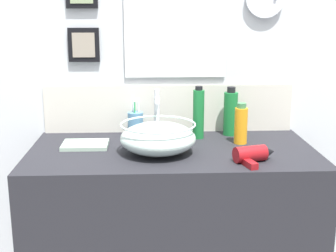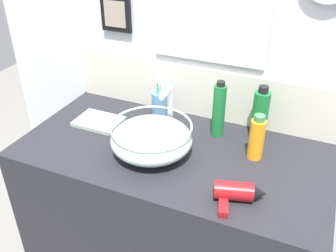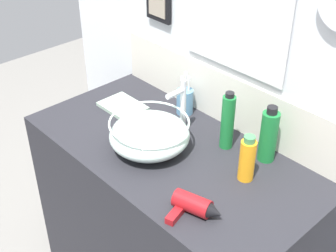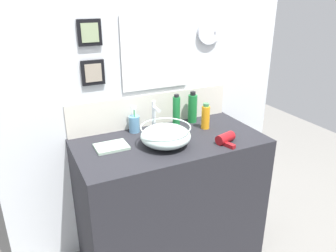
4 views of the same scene
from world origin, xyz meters
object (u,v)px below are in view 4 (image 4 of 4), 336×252
Objects in this scene: lotion_bottle at (206,117)px; shampoo_bottle at (176,112)px; toothbrush_cup at (134,124)px; spray_bottle at (192,108)px; hair_drier at (227,138)px; faucet at (154,117)px; glass_bowl_sink at (166,136)px; hand_towel at (111,147)px.

shampoo_bottle is (-0.17, 0.10, 0.03)m from lotion_bottle.
spray_bottle is (0.44, -0.01, 0.05)m from toothbrush_cup.
hair_drier is 0.98× the size of lotion_bottle.
lotion_bottle is (0.46, -0.15, 0.03)m from toothbrush_cup.
faucet is 1.25× the size of toothbrush_cup.
glass_bowl_sink is 0.30m from shampoo_bottle.
hair_drier is at bearing -87.03° from spray_bottle.
faucet is at bearing -162.65° from shampoo_bottle.
hair_drier is 0.26m from lotion_bottle.
hand_towel is at bearing -165.80° from spray_bottle.
hand_towel is (-0.31, 0.11, -0.06)m from glass_bowl_sink.
lotion_bottle is at bearing -5.74° from faucet.
hair_drier is (0.36, -0.29, -0.10)m from faucet.
glass_bowl_sink is 1.29× the size of shampoo_bottle.
faucet reaches higher than lotion_bottle.
spray_bottle is 1.17× the size of hand_towel.
shampoo_bottle is at bearing -11.41° from toothbrush_cup.
spray_bottle is (-0.02, 0.14, 0.02)m from lotion_bottle.
lotion_bottle is at bearing -18.40° from toothbrush_cup.
hand_towel is (-0.31, -0.06, -0.12)m from faucet.
shampoo_bottle is 0.52m from hand_towel.
hand_towel is at bearing -166.88° from shampoo_bottle.
faucet is at bearing 174.26° from lotion_bottle.
toothbrush_cup reaches higher than hand_towel.
faucet reaches higher than hair_drier.
toothbrush_cup is at bearing 178.89° from spray_bottle.
glass_bowl_sink is 1.75× the size of hair_drier.
spray_bottle is 0.68m from hand_towel.
faucet is 0.20m from shampoo_bottle.
shampoo_bottle is at bearing 13.12° from hand_towel.
spray_bottle reaches higher than toothbrush_cup.
glass_bowl_sink is 0.33m from hand_towel.
shampoo_bottle is (-0.17, 0.35, 0.08)m from hair_drier.
hair_drier is 0.94× the size of toothbrush_cup.
lotion_bottle is (-0.00, 0.26, 0.05)m from hair_drier.
shampoo_bottle reaches higher than glass_bowl_sink.
shampoo_bottle reaches higher than faucet.
spray_bottle is at bearing 92.97° from hair_drier.
lotion_bottle reaches higher than hair_drier.
glass_bowl_sink is 1.64× the size of toothbrush_cup.
toothbrush_cup is (-0.46, 0.41, 0.03)m from hair_drier.
spray_bottle reaches higher than glass_bowl_sink.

